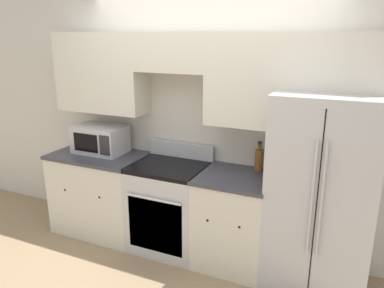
% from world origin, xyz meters
% --- Properties ---
extents(ground_plane, '(12.00, 12.00, 0.00)m').
position_xyz_m(ground_plane, '(0.00, 0.00, 0.00)').
color(ground_plane, '#937A5B').
extents(wall_back, '(8.00, 0.39, 2.60)m').
position_xyz_m(wall_back, '(0.01, 0.59, 1.49)').
color(wall_back, beige).
rests_on(wall_back, ground_plane).
extents(lower_cabinets_left, '(1.02, 0.64, 0.91)m').
position_xyz_m(lower_cabinets_left, '(-1.12, 0.31, 0.45)').
color(lower_cabinets_left, beige).
rests_on(lower_cabinets_left, ground_plane).
extents(lower_cabinets_right, '(0.68, 0.64, 0.91)m').
position_xyz_m(lower_cabinets_right, '(0.44, 0.31, 0.45)').
color(lower_cabinets_right, beige).
rests_on(lower_cabinets_right, ground_plane).
extents(oven_range, '(0.73, 0.65, 1.07)m').
position_xyz_m(oven_range, '(-0.25, 0.31, 0.46)').
color(oven_range, '#B7B7BC').
rests_on(oven_range, ground_plane).
extents(refrigerator, '(0.85, 0.81, 1.71)m').
position_xyz_m(refrigerator, '(1.19, 0.39, 0.86)').
color(refrigerator, '#B7B7BC').
rests_on(refrigerator, ground_plane).
extents(microwave, '(0.55, 0.37, 0.30)m').
position_xyz_m(microwave, '(-1.13, 0.38, 1.05)').
color(microwave, '#B7B7BC').
rests_on(microwave, lower_cabinets_left).
extents(bottle, '(0.08, 0.08, 0.28)m').
position_xyz_m(bottle, '(0.59, 0.54, 1.02)').
color(bottle, brown).
rests_on(bottle, lower_cabinets_right).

